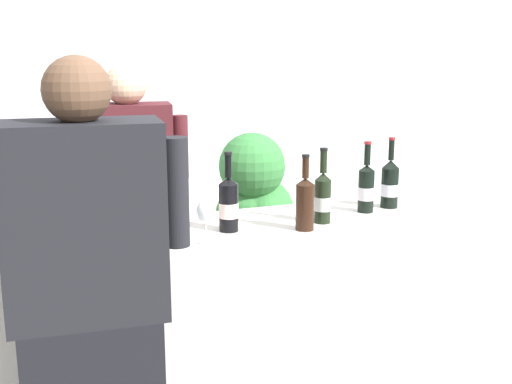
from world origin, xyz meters
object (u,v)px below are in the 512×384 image
Objects in this scene: wine_bottle_4 at (390,184)px; potted_shrub at (254,214)px; wine_bottle_2 at (323,197)px; person_guest at (93,349)px; wine_bottle_0 at (305,202)px; wine_bottle_5 at (366,187)px; wine_bottle_6 at (129,213)px; wine_bottle_3 at (229,204)px; wine_glass at (205,214)px; person_server at (132,238)px; wine_bottle_1 at (18,217)px.

wine_bottle_4 is 1.12m from potted_shrub.
person_guest is at bearing -151.52° from wine_bottle_2.
wine_bottle_0 is at bearing -100.48° from potted_shrub.
wine_bottle_5 is 1.12m from wine_bottle_6.
wine_glass is at bearing -138.41° from wine_bottle_3.
wine_bottle_2 is at bearing -0.43° from wine_bottle_6.
wine_bottle_0 is 0.19× the size of person_server.
wine_bottle_2 is at bearing -39.99° from person_server.
wine_bottle_4 is 2.00× the size of wine_glass.
wine_bottle_3 is 0.27× the size of potted_shrub.
wine_bottle_2 is 0.57m from wine_glass.
wine_bottle_6 is (-0.42, -0.01, 0.00)m from wine_bottle_3.
person_server is at bearing 157.54° from wine_bottle_4.
wine_bottle_4 is at bearing -72.21° from potted_shrub.
wine_bottle_6 is 1.52m from potted_shrub.
wine_bottle_2 is 0.19× the size of person_guest.
person_guest is at bearing -154.44° from wine_bottle_4.
wine_bottle_0 is 0.97× the size of wine_bottle_5.
wine_bottle_1 reaches higher than wine_bottle_3.
wine_bottle_2 is 0.99× the size of wine_bottle_3.
wine_bottle_0 is 0.96× the size of wine_bottle_3.
wine_bottle_3 is at bearing -173.64° from wine_bottle_5.
wine_bottle_2 is 0.98× the size of wine_bottle_6.
wine_bottle_6 is 1.99× the size of wine_glass.
person_guest is 2.08m from potted_shrub.
wine_bottle_1 is at bearing 177.93° from wine_bottle_3.
wine_bottle_2 is at bearing 10.09° from wine_glass.
wine_bottle_0 is at bearing -158.79° from wine_bottle_4.
wine_bottle_4 is at bearing 17.67° from wine_bottle_2.
wine_bottle_2 is at bearing -2.29° from wine_bottle_1.
person_server reaches higher than wine_bottle_1.
person_guest is (-0.63, -0.60, -0.26)m from wine_bottle_3.
wine_bottle_3 reaches higher than potted_shrub.
potted_shrub is (-0.17, 1.04, -0.36)m from wine_bottle_5.
potted_shrub is (0.53, 1.12, -0.36)m from wine_bottle_3.
wine_bottle_3 is 0.20× the size of person_guest.
wine_bottle_6 reaches higher than wine_glass.
wine_bottle_0 is at bearing -6.41° from wine_bottle_1.
person_server is (-1.01, 0.52, -0.28)m from wine_bottle_5.
person_server is at bearing 74.66° from person_guest.
wine_bottle_5 is at bearing 6.36° from wine_bottle_3.
wine_bottle_3 is (-0.30, 0.10, -0.00)m from wine_bottle_0.
potted_shrub is (1.16, 1.72, -0.10)m from person_guest.
potted_shrub is at bearing 84.79° from wine_bottle_2.
wine_bottle_0 is 0.43m from wine_bottle_5.
wine_bottle_6 reaches higher than wine_bottle_0.
wine_bottle_0 is 0.32m from wine_bottle_3.
wine_bottle_2 is 1.95× the size of wine_glass.
wine_bottle_5 is (0.27, 0.10, -0.00)m from wine_bottle_2.
wine_glass is (-0.99, -0.24, -0.00)m from wine_bottle_4.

